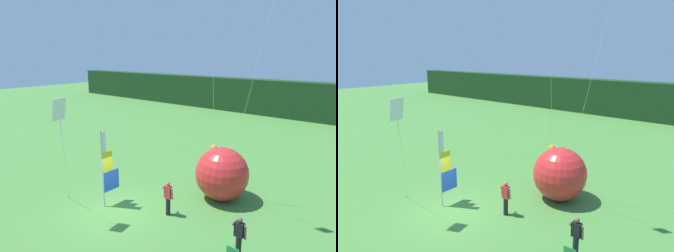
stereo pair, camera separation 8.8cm
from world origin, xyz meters
TOP-DOWN VIEW (x-y plane):
  - ground_plane at (0.00, 0.00)m, footprint 120.00×120.00m
  - distant_treeline at (0.00, 28.18)m, footprint 80.00×2.40m
  - banner_flag at (-0.76, 0.21)m, footprint 0.06×1.03m
  - person_near_banner at (6.24, 0.68)m, footprint 0.55×0.48m
  - person_mid_field at (2.23, 1.36)m, footprint 0.55×0.48m
  - inflatable_balloon at (3.29, 4.44)m, footprint 2.79×2.79m
  - kite_white_diamond_0 at (-0.89, -2.04)m, footprint 2.27×1.73m

SIDE VIEW (x-z plane):
  - ground_plane at x=0.00m, z-range 0.00..0.00m
  - person_near_banner at x=6.24m, z-range 0.06..1.73m
  - person_mid_field at x=2.23m, z-range 0.06..1.75m
  - inflatable_balloon at x=3.29m, z-range 0.01..2.80m
  - banner_flag at x=-0.76m, z-range -0.08..3.86m
  - distant_treeline at x=0.00m, z-range 0.00..4.37m
  - kite_white_diamond_0 at x=-0.89m, z-range 2.18..7.88m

